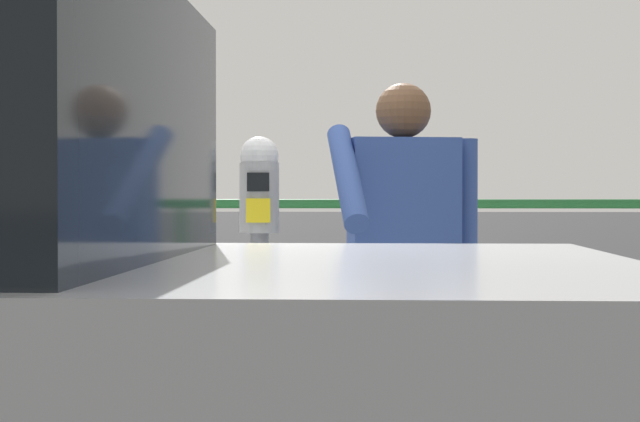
% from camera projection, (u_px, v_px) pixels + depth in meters
% --- Properties ---
extents(parking_meter, '(0.15, 0.16, 1.40)m').
position_uv_depth(parking_meter, '(259.00, 249.00, 3.89)').
color(parking_meter, slate).
rests_on(parking_meter, sidewalk_curb).
extents(pedestrian_at_meter, '(0.60, 0.65, 1.62)m').
position_uv_depth(pedestrian_at_meter, '(404.00, 262.00, 4.02)').
color(pedestrian_at_meter, slate).
rests_on(pedestrian_at_meter, sidewalk_curb).
extents(background_railing, '(24.06, 0.06, 1.15)m').
position_uv_depth(background_railing, '(277.00, 251.00, 6.74)').
color(background_railing, '#1E602D').
rests_on(background_railing, sidewalk_curb).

